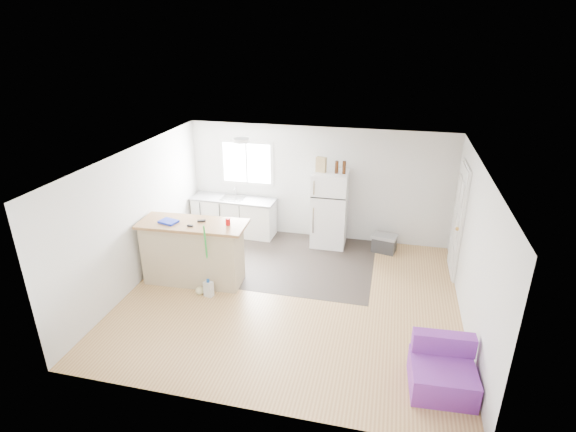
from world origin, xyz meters
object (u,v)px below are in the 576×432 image
Objects in this scene: kitchen_cabinets at (234,215)px; cardboard_box at (321,165)px; peninsula at (193,252)px; cleaner_jug at (209,289)px; blue_tray at (169,222)px; bottle_left at (337,167)px; bottle_right at (344,167)px; refrigerator at (330,209)px; cooler at (384,243)px; red_cup at (228,222)px; purple_seat at (442,372)px; mop at (202,282)px.

kitchen_cabinets is 2.32m from cardboard_box.
cardboard_box reaches higher than peninsula.
cleaner_jug is 1.08× the size of blue_tray.
cleaner_jug is 1.30× the size of bottle_left.
bottle_right reaches higher than blue_tray.
cleaner_jug is at bearing -121.50° from cardboard_box.
cardboard_box is (1.48, 2.42, 1.59)m from cleaner_jug.
cardboard_box is at bearing 72.39° from cleaner_jug.
bottle_left is at bearing -174.44° from bottle_right.
bottle_right is at bearing 5.56° from bottle_left.
refrigerator is at bearing 41.26° from peninsula.
cooler is 1.78× the size of cardboard_box.
purple_seat is at bearing -26.95° from red_cup.
kitchen_cabinets is 1.40× the size of mop.
mop is 1.17m from blue_tray.
cleaner_jug is (-1.68, -2.46, -0.65)m from refrigerator.
bottle_right is at bearing 111.78° from purple_seat.
kitchen_cabinets is 0.99× the size of peninsula.
bottle_left reaches higher than refrigerator.
peninsula is at bearing -140.04° from bottle_right.
cooler is 4.27m from blue_tray.
peninsula reaches higher than cleaner_jug.
cardboard_box reaches higher than kitchen_cabinets.
peninsula is at bearing -136.67° from refrigerator.
bottle_left is at bearing 113.67° from purple_seat.
cleaner_jug is at bearing -78.37° from kitchen_cabinets.
refrigerator is 4.86× the size of cleaner_jug.
red_cup reaches higher than kitchen_cabinets.
red_cup is 2.37m from cardboard_box.
purple_seat is 4.55m from cardboard_box.
refrigerator is 6.33× the size of bottle_left.
bottle_left reaches higher than mop.
kitchen_cabinets is 1.18× the size of refrigerator.
cardboard_box is (1.63, 2.36, 1.50)m from mop.
bottle_left is (2.22, -0.12, 1.29)m from kitchen_cabinets.
purple_seat is 2.74× the size of cardboard_box.
kitchen_cabinets is at bearing 176.88° from bottle_left.
refrigerator is at bearing 169.17° from bottle_right.
cleaner_jug is (-2.83, -2.37, -0.04)m from cooler.
blue_tray is 1.20× the size of bottle_right.
bottle_left is (-1.88, 3.67, 1.47)m from purple_seat.
purple_seat is 2.53× the size of cleaner_jug.
refrigerator is 3.07m from mop.
cooler is 1.76m from bottle_right.
bottle_right is (2.74, 2.07, 0.55)m from blue_tray.
kitchen_cabinets is at bearing 80.31° from blue_tray.
cardboard_box is at bearing -0.95° from kitchen_cabinets.
red_cup is (0.37, 0.42, 0.97)m from mop.
refrigerator is 6.33× the size of bottle_right.
mop is 11.05× the size of red_cup.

